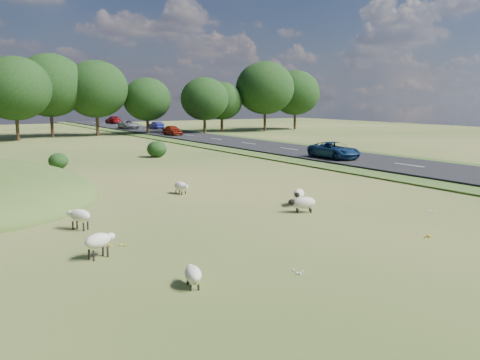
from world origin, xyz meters
name	(u,v)px	position (x,y,z in m)	size (l,w,h in m)	color
ground	(114,168)	(0.00, 20.00, 0.00)	(160.00, 160.00, 0.00)	#33581B
road	(258,146)	(20.00, 30.00, 0.12)	(8.00, 150.00, 0.25)	black
treeline	(20,90)	(-1.06, 55.44, 6.57)	(96.28, 14.66, 11.70)	black
shrubs	(50,153)	(-3.34, 27.35, 0.74)	(19.61, 11.43, 1.56)	black
sheep_0	(181,186)	(-0.29, 6.83, 0.45)	(0.70, 1.26, 0.71)	beige
sheep_1	(299,194)	(3.47, 0.59, 0.60)	(1.12, 1.11, 0.87)	beige
sheep_2	(79,215)	(-7.53, 1.23, 0.62)	(0.99, 1.23, 0.88)	beige
sheep_3	(99,241)	(-8.00, -3.20, 0.62)	(1.29, 0.88, 0.89)	beige
sheep_4	(303,203)	(2.63, -0.88, 0.49)	(1.38, 1.00, 0.77)	beige
sheep_5	(193,274)	(-6.48, -7.44, 0.40)	(0.72, 1.14, 0.63)	beige
car_0	(128,124)	(18.10, 68.25, 0.98)	(2.44, 5.29, 1.47)	#929499
car_2	(113,120)	(21.90, 88.49, 1.00)	(2.11, 5.20, 1.51)	maroon
car_4	(173,130)	(18.10, 49.55, 0.96)	(1.67, 4.16, 1.42)	maroon
car_5	(334,150)	(18.10, 14.75, 0.96)	(2.37, 5.14, 1.43)	navy
car_6	(156,125)	(21.90, 64.95, 0.88)	(1.33, 3.81, 1.26)	navy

